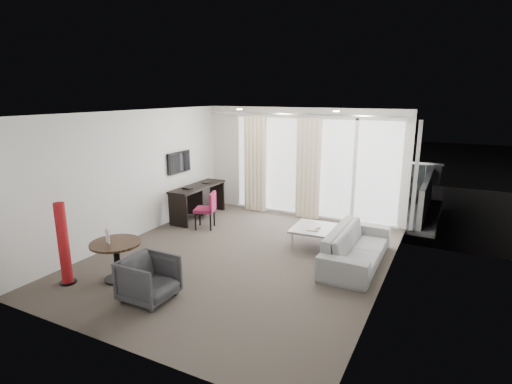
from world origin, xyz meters
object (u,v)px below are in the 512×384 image
at_px(round_table, 117,261).
at_px(tub_armchair, 149,279).
at_px(desk, 198,202).
at_px(rattan_chair_a, 330,193).
at_px(sofa, 357,246).
at_px(desk_chair, 205,210).
at_px(red_lamp, 63,244).
at_px(rattan_chair_b, 391,189).
at_px(coffee_table, 316,237).

xyz_separation_m(round_table, tub_armchair, (0.89, -0.27, 0.00)).
distance_m(desk, rattan_chair_a, 3.46).
height_order(round_table, rattan_chair_a, rattan_chair_a).
distance_m(round_table, tub_armchair, 0.93).
distance_m(tub_armchair, sofa, 3.55).
bearing_deg(sofa, rattan_chair_a, 24.08).
height_order(tub_armchair, rattan_chair_a, rattan_chair_a).
xyz_separation_m(tub_armchair, rattan_chair_a, (0.90, 5.93, 0.04)).
relative_size(desk_chair, red_lamp, 0.63).
xyz_separation_m(desk, tub_armchair, (1.66, -3.60, -0.07)).
xyz_separation_m(desk, rattan_chair_b, (3.93, 3.45, -0.01)).
xyz_separation_m(sofa, rattan_chair_b, (-0.09, 4.40, 0.07)).
relative_size(desk, rattan_chair_a, 2.28).
bearing_deg(desk_chair, coffee_table, -17.80).
bearing_deg(desk_chair, sofa, -24.87).
relative_size(tub_armchair, rattan_chair_a, 0.97).
bearing_deg(round_table, sofa, 36.11).
xyz_separation_m(tub_armchair, coffee_table, (1.49, 3.06, -0.13)).
height_order(red_lamp, rattan_chair_a, red_lamp).
bearing_deg(red_lamp, round_table, 35.77).
bearing_deg(tub_armchair, rattan_chair_a, -8.60).
xyz_separation_m(sofa, rattan_chair_a, (-1.47, 3.28, 0.06)).
relative_size(red_lamp, coffee_table, 1.50).
height_order(desk_chair, rattan_chair_a, desk_chair).
bearing_deg(tub_armchair, desk, 24.75).
height_order(rattan_chair_a, rattan_chair_b, rattan_chair_b).
distance_m(desk_chair, round_table, 2.76).
height_order(desk_chair, sofa, desk_chair).
relative_size(rattan_chair_a, rattan_chair_b, 0.95).
bearing_deg(desk_chair, rattan_chair_a, 37.09).
bearing_deg(rattan_chair_a, desk_chair, -100.31).
bearing_deg(red_lamp, coffee_table, 47.20).
height_order(desk_chair, coffee_table, desk_chair).
distance_m(round_table, coffee_table, 3.67).
relative_size(desk, round_table, 2.09).
distance_m(sofa, rattan_chair_b, 4.41).
relative_size(red_lamp, tub_armchair, 1.85).
xyz_separation_m(red_lamp, rattan_chair_a, (2.42, 6.12, -0.29)).
height_order(sofa, rattan_chair_a, rattan_chair_a).
relative_size(desk_chair, rattan_chair_b, 1.07).
distance_m(desk_chair, coffee_table, 2.57).
xyz_separation_m(desk_chair, rattan_chair_a, (1.98, 2.91, -0.05)).
bearing_deg(desk, rattan_chair_b, 41.24).
bearing_deg(sofa, desk_chair, 83.81).
bearing_deg(round_table, red_lamp, -144.23).
bearing_deg(red_lamp, rattan_chair_a, 68.37).
xyz_separation_m(round_table, rattan_chair_b, (3.17, 6.79, 0.07)).
bearing_deg(coffee_table, round_table, -130.40).
height_order(tub_armchair, coffee_table, tub_armchair).
distance_m(desk_chair, tub_armchair, 3.21).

